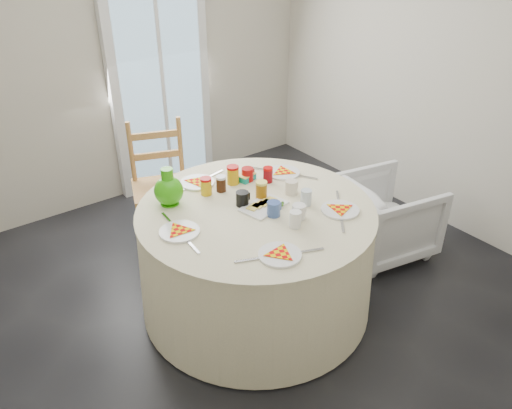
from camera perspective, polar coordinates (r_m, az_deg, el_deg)
floor at (r=3.66m, az=-0.58°, el=-10.57°), size 4.00×4.00×0.00m
wall_back at (r=4.67m, az=-15.97°, el=15.61°), size 4.00×0.02×2.60m
wall_right at (r=4.40m, az=21.44°, el=13.88°), size 0.02×4.00×2.60m
glass_door at (r=4.84m, az=-10.87°, el=13.62°), size 1.00×0.08×2.10m
table at (r=3.39m, az=0.00°, el=-6.23°), size 1.57×1.57×0.80m
wooden_chair at (r=4.07m, az=-10.66°, el=1.49°), size 0.58×0.57×1.02m
armchair at (r=4.05m, az=14.57°, el=-0.46°), size 0.76×0.79×0.70m
place_settings at (r=3.17m, az=0.00°, el=-0.47°), size 1.33×1.33×0.02m
jar_cluster at (r=3.38m, az=-2.24°, el=2.58°), size 0.51×0.26×0.15m
butter_tub at (r=3.50m, az=-1.11°, el=2.98°), size 0.14×0.12×0.05m
green_pitcher at (r=3.22m, az=-9.95°, el=1.61°), size 0.24×0.24×0.24m
cheese_platter at (r=3.18m, az=0.90°, el=-0.31°), size 0.33×0.25×0.04m
mugs_glasses at (r=3.20m, az=2.30°, el=0.63°), size 0.77×0.77×0.12m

